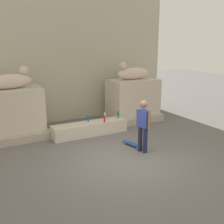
{
  "coord_description": "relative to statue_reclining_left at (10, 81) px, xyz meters",
  "views": [
    {
      "loc": [
        -3.89,
        -6.47,
        3.42
      ],
      "look_at": [
        0.32,
        1.37,
        1.1
      ],
      "focal_mm": 43.9,
      "sensor_mm": 36.0,
      "label": 1
    }
  ],
  "objects": [
    {
      "name": "bottle_blue",
      "position": [
        2.52,
        -0.91,
        -1.49
      ],
      "size": [
        0.06,
        0.06,
        0.27
      ],
      "color": "#194C99",
      "rests_on": "ledge_block"
    },
    {
      "name": "facade_wall",
      "position": [
        2.52,
        1.51,
        1.37
      ],
      "size": [
        9.52,
        0.6,
        6.89
      ],
      "primitive_type": "cube",
      "color": "#B8B59D",
      "rests_on": "ground_plane"
    },
    {
      "name": "stair_step",
      "position": [
        2.52,
        -0.67,
        -1.93
      ],
      "size": [
        7.23,
        0.5,
        0.28
      ],
      "primitive_type": "cube",
      "color": "#A9A08F",
      "rests_on": "ground_plane"
    },
    {
      "name": "bottle_clear",
      "position": [
        3.19,
        -0.97,
        -1.48
      ],
      "size": [
        0.07,
        0.07,
        0.3
      ],
      "color": "silver",
      "rests_on": "ledge_block"
    },
    {
      "name": "skater",
      "position": [
        3.32,
        -3.36,
        -1.15
      ],
      "size": [
        0.31,
        0.52,
        1.67
      ],
      "rotation": [
        0.0,
        0.0,
        1.9
      ],
      "color": "#1E233F",
      "rests_on": "ground_plane"
    },
    {
      "name": "skateboard",
      "position": [
        3.31,
        -2.8,
        -2.01
      ],
      "size": [
        0.4,
        0.82,
        0.08
      ],
      "rotation": [
        0.0,
        0.0,
        1.83
      ],
      "color": "navy",
      "rests_on": "ground_plane"
    },
    {
      "name": "statue_reclining_left",
      "position": [
        0.0,
        0.0,
        0.0
      ],
      "size": [
        1.66,
        0.78,
        0.78
      ],
      "rotation": [
        0.0,
        0.0,
        0.14
      ],
      "color": "beige",
      "rests_on": "pedestal_left"
    },
    {
      "name": "pedestal_right",
      "position": [
        5.08,
        -0.01,
        -1.18
      ],
      "size": [
        2.11,
        1.3,
        1.79
      ],
      "primitive_type": "cube",
      "color": "beige",
      "rests_on": "ground_plane"
    },
    {
      "name": "bottle_red",
      "position": [
        3.02,
        -1.3,
        -1.47
      ],
      "size": [
        0.06,
        0.06,
        0.31
      ],
      "color": "red",
      "rests_on": "ledge_block"
    },
    {
      "name": "pedestal_left",
      "position": [
        -0.04,
        -0.01,
        -1.18
      ],
      "size": [
        2.11,
        1.3,
        1.79
      ],
      "primitive_type": "cube",
      "color": "beige",
      "rests_on": "ground_plane"
    },
    {
      "name": "statue_reclining_right",
      "position": [
        5.05,
        -0.01,
        0.0
      ],
      "size": [
        1.62,
        0.63,
        0.78
      ],
      "rotation": [
        0.0,
        0.0,
        3.19
      ],
      "color": "beige",
      "rests_on": "pedestal_right"
    },
    {
      "name": "ground_plane",
      "position": [
        2.52,
        -3.58,
        -2.07
      ],
      "size": [
        40.0,
        40.0,
        0.0
      ],
      "primitive_type": "plane",
      "color": "#605E5B"
    },
    {
      "name": "ledge_block",
      "position": [
        2.52,
        -1.07,
        -1.84
      ],
      "size": [
        2.86,
        0.64,
        0.47
      ],
      "primitive_type": "cube",
      "color": "beige",
      "rests_on": "ground_plane"
    },
    {
      "name": "bottle_green",
      "position": [
        3.76,
        -1.02,
        -1.46
      ],
      "size": [
        0.07,
        0.07,
        0.33
      ],
      "color": "#1E722D",
      "rests_on": "ledge_block"
    }
  ]
}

